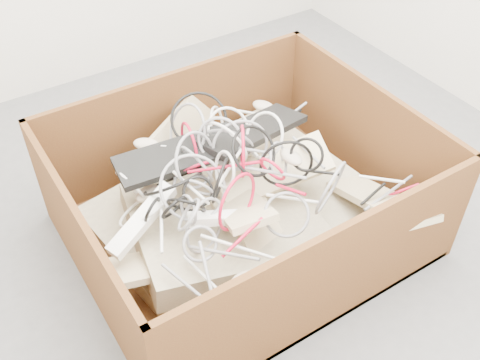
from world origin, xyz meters
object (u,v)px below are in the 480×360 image
cardboard_box (238,215)px  vga_plug (296,150)px  power_strip_right (221,218)px  power_strip_left (142,220)px

cardboard_box → vga_plug: size_ratio=29.78×
power_strip_right → power_strip_left: bearing=171.8°
power_strip_left → power_strip_right: 0.29m
power_strip_right → vga_plug: (0.45, 0.15, 0.02)m
cardboard_box → power_strip_left: bearing=-178.0°
cardboard_box → power_strip_right: 0.29m
power_strip_right → vga_plug: size_ratio=5.66×
cardboard_box → vga_plug: 0.36m
power_strip_right → vga_plug: bearing=37.1°
cardboard_box → vga_plug: bearing=2.1°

